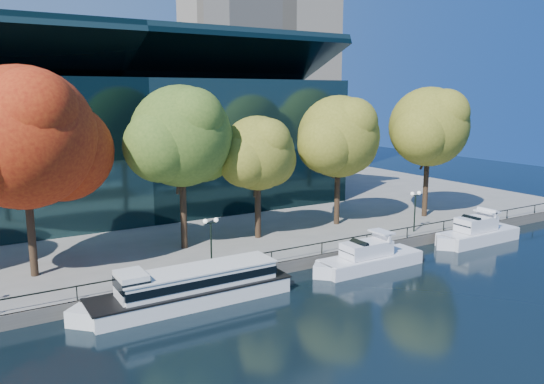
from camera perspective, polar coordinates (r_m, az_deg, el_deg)
ground at (r=40.73m, az=2.35°, el=-10.21°), size 160.00×160.00×0.00m
promenade at (r=72.65m, az=-13.64°, el=-0.81°), size 90.00×67.08×1.00m
railing at (r=42.71m, az=-0.04°, el=-6.46°), size 88.20×0.08×0.99m
convention_building at (r=66.05m, az=-16.05°, el=4.99°), size 50.00×24.57×21.43m
tour_boat at (r=37.74m, az=-9.11°, el=-10.02°), size 15.62×3.48×2.96m
cruiser_near at (r=45.16m, az=10.15°, el=-7.00°), size 10.49×2.70×3.04m
cruiser_far at (r=55.62m, az=21.05°, el=-4.10°), size 10.12×2.80×3.30m
tree_1 at (r=41.95m, az=-24.87°, el=5.03°), size 12.88×10.56×15.48m
tree_2 at (r=45.98m, az=-9.51°, el=5.71°), size 10.82×8.87×14.19m
tree_3 at (r=48.98m, az=-1.39°, el=4.02°), size 8.60×7.05×11.47m
tree_4 at (r=54.61m, az=7.34°, el=5.74°), size 10.42×8.55×13.29m
tree_5 at (r=60.27m, az=16.67°, el=6.56°), size 10.71×8.78×14.17m
lamp_1 at (r=41.11m, az=-6.59°, el=-4.25°), size 1.26×0.36×4.03m
lamp_2 at (r=53.72m, az=15.16°, el=-1.04°), size 1.26×0.36×4.03m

